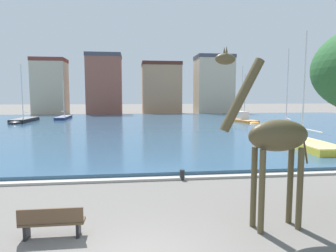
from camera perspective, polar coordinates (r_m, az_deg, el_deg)
harbor_water at (r=39.24m, az=-6.79°, el=0.03°), size 91.36×49.78×0.29m
quay_edge_coping at (r=14.46m, az=-6.55°, el=-10.28°), size 91.36×0.50×0.12m
giraffe_statue at (r=9.33m, az=19.83°, el=-2.41°), size 3.12×0.91×5.44m
sailboat_red at (r=36.32m, az=21.86°, el=-0.38°), size 4.50×8.18×9.37m
sailboat_black at (r=47.97m, az=-26.38°, el=0.86°), size 2.10×8.11×8.72m
sailboat_grey at (r=57.37m, az=14.12°, el=2.00°), size 4.81×9.45×9.75m
sailboat_orange at (r=45.13m, az=14.48°, el=1.17°), size 3.12×7.05×7.26m
sailboat_yellow at (r=24.77m, az=24.31°, el=-3.16°), size 2.61×8.57×8.84m
sailboat_navy at (r=52.96m, az=-19.48°, el=1.48°), size 1.77×8.00×6.71m
mooring_bollard at (r=14.46m, az=2.77°, el=-9.46°), size 0.24×0.24×0.50m
park_bench at (r=9.41m, az=-21.66°, el=-16.89°), size 1.80×0.44×0.92m
townhouse_tall_gabled at (r=69.79m, az=-21.93°, el=7.10°), size 7.08×5.55×12.29m
townhouse_wide_warehouse at (r=66.57m, az=-12.25°, el=7.88°), size 7.53×6.61×13.26m
townhouse_corner_house at (r=70.11m, az=-1.31°, el=7.38°), size 9.12×7.07×11.99m
townhouse_narrow_midrow at (r=69.55m, az=8.88°, el=7.92°), size 8.50×6.42×13.43m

